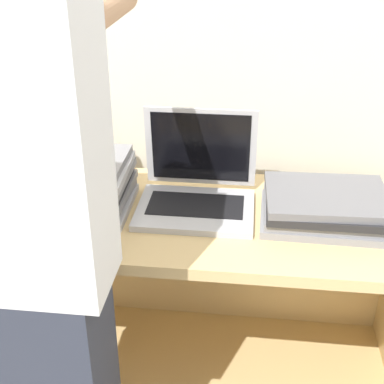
{
  "coord_description": "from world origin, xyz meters",
  "views": [
    {
      "loc": [
        0.16,
        -1.14,
        1.5
      ],
      "look_at": [
        0.0,
        0.21,
        0.79
      ],
      "focal_mm": 50.0,
      "sensor_mm": 36.0,
      "label": 1
    }
  ],
  "objects_px": {
    "laptop_stack_right": "(325,207)",
    "laptop_open": "(197,188)",
    "laptop_stack_left": "(71,183)",
    "person": "(22,267)"
  },
  "relations": [
    {
      "from": "laptop_stack_right",
      "to": "laptop_open",
      "type": "bearing_deg",
      "value": 172.65
    },
    {
      "from": "laptop_stack_left",
      "to": "laptop_stack_right",
      "type": "xyz_separation_m",
      "value": [
        0.79,
        0.0,
        -0.03
      ]
    },
    {
      "from": "laptop_stack_right",
      "to": "person",
      "type": "distance_m",
      "value": 0.9
    },
    {
      "from": "person",
      "to": "laptop_stack_right",
      "type": "bearing_deg",
      "value": 37.1
    },
    {
      "from": "person",
      "to": "laptop_stack_left",
      "type": "bearing_deg",
      "value": 97.82
    },
    {
      "from": "laptop_stack_right",
      "to": "person",
      "type": "xyz_separation_m",
      "value": [
        -0.71,
        -0.54,
        0.11
      ]
    },
    {
      "from": "laptop_open",
      "to": "laptop_stack_right",
      "type": "bearing_deg",
      "value": -7.35
    },
    {
      "from": "laptop_open",
      "to": "laptop_stack_right",
      "type": "relative_size",
      "value": 0.95
    },
    {
      "from": "laptop_stack_left",
      "to": "laptop_stack_right",
      "type": "height_order",
      "value": "laptop_stack_left"
    },
    {
      "from": "laptop_open",
      "to": "laptop_stack_left",
      "type": "distance_m",
      "value": 0.4
    }
  ]
}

